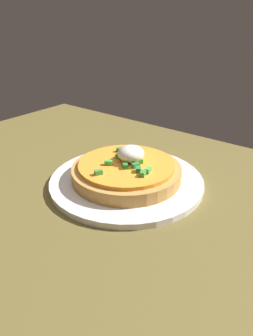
{
  "coord_description": "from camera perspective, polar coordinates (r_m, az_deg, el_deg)",
  "views": [
    {
      "loc": [
        -25.02,
        30.51,
        30.24
      ],
      "look_at": [
        4.91,
        -7.81,
        5.71
      ],
      "focal_mm": 33.18,
      "sensor_mm": 36.0,
      "label": 1
    }
  ],
  "objects": [
    {
      "name": "plate",
      "position": [
        0.56,
        0.0,
        -2.33
      ],
      "size": [
        27.23,
        27.23,
        1.08
      ],
      "primitive_type": "cylinder",
      "color": "white",
      "rests_on": "dining_table"
    },
    {
      "name": "pizza",
      "position": [
        0.55,
        0.05,
        -0.37
      ],
      "size": [
        19.32,
        19.32,
        5.74
      ],
      "color": "#C38C44",
      "rests_on": "plate"
    },
    {
      "name": "dining_table",
      "position": [
        0.49,
        -1.11,
        -9.48
      ],
      "size": [
        109.47,
        75.27,
        2.63
      ],
      "primitive_type": "cube",
      "color": "brown",
      "rests_on": "ground"
    }
  ]
}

